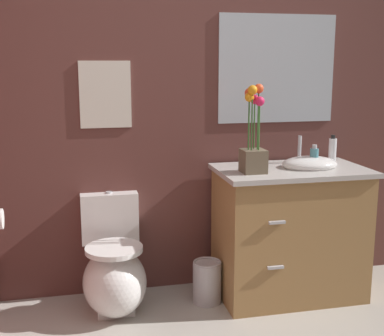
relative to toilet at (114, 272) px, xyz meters
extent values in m
cube|color=brown|center=(0.87, 0.30, 1.01)|extent=(4.29, 0.05, 2.50)
ellipsoid|color=white|center=(0.00, -0.05, -0.04)|extent=(0.38, 0.48, 0.40)
cube|color=white|center=(0.00, 0.00, -0.15)|extent=(0.22, 0.26, 0.18)
cube|color=white|center=(0.00, 0.24, 0.28)|extent=(0.36, 0.13, 0.32)
cylinder|color=white|center=(0.00, -0.07, 0.17)|extent=(0.34, 0.34, 0.03)
cylinder|color=#B7B7BC|center=(0.00, 0.24, 0.44)|extent=(0.04, 0.04, 0.02)
cube|color=#9E7242|center=(1.12, -0.03, 0.16)|extent=(0.90, 0.52, 0.81)
cube|color=#BCB7B2|center=(1.12, -0.03, 0.58)|extent=(0.94, 0.56, 0.03)
ellipsoid|color=white|center=(1.24, -0.03, 0.62)|extent=(0.36, 0.26, 0.10)
cylinder|color=#B7B7BC|center=(1.24, 0.13, 0.69)|extent=(0.02, 0.02, 0.18)
cube|color=#B7B7BC|center=(0.92, -0.30, 0.34)|extent=(0.10, 0.02, 0.02)
cube|color=#B7B7BC|center=(0.92, -0.30, 0.07)|extent=(0.10, 0.02, 0.02)
cube|color=brown|center=(0.84, -0.10, 0.67)|extent=(0.14, 0.14, 0.14)
cylinder|color=#386B2D|center=(0.86, -0.10, 0.92)|extent=(0.01, 0.01, 0.36)
sphere|color=#EA4C23|center=(0.86, -0.10, 1.10)|extent=(0.06, 0.06, 0.06)
cylinder|color=#386B2D|center=(0.86, -0.06, 0.89)|extent=(0.01, 0.01, 0.29)
sphere|color=#E01E51|center=(0.86, -0.06, 1.03)|extent=(0.06, 0.06, 0.06)
cylinder|color=#386B2D|center=(0.82, -0.06, 0.91)|extent=(0.01, 0.01, 0.33)
sphere|color=#EA4C23|center=(0.82, -0.06, 1.07)|extent=(0.06, 0.06, 0.06)
cylinder|color=#386B2D|center=(0.81, -0.10, 0.89)|extent=(0.01, 0.01, 0.31)
sphere|color=orange|center=(0.81, -0.10, 1.05)|extent=(0.06, 0.06, 0.06)
cylinder|color=#386B2D|center=(0.82, -0.12, 0.92)|extent=(0.01, 0.01, 0.35)
sphere|color=orange|center=(0.82, -0.12, 1.09)|extent=(0.06, 0.06, 0.06)
cylinder|color=#386B2D|center=(0.86, -0.13, 0.88)|extent=(0.01, 0.01, 0.29)
sphere|color=#E01E51|center=(0.86, -0.13, 1.03)|extent=(0.06, 0.06, 0.06)
cylinder|color=teal|center=(1.26, -0.04, 0.66)|extent=(0.05, 0.05, 0.12)
cylinder|color=#B7B7BC|center=(1.26, -0.04, 0.73)|extent=(0.03, 0.03, 0.02)
cylinder|color=white|center=(1.47, 0.11, 0.68)|extent=(0.05, 0.05, 0.16)
cylinder|color=black|center=(1.47, 0.11, 0.77)|extent=(0.03, 0.03, 0.02)
cylinder|color=#B7B7BC|center=(0.58, -0.03, -0.11)|extent=(0.18, 0.18, 0.26)
torus|color=#B7B7BC|center=(0.58, -0.03, 0.02)|extent=(0.18, 0.18, 0.01)
cube|color=silver|center=(0.00, 0.27, 1.05)|extent=(0.31, 0.01, 0.41)
cube|color=#B2BCC6|center=(1.12, 0.27, 1.21)|extent=(0.80, 0.01, 0.70)
camera|label=1|loc=(-0.20, -3.00, 1.25)|focal=48.78mm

